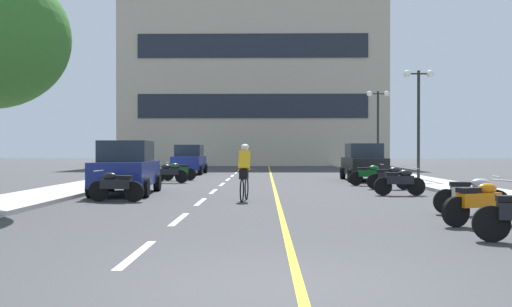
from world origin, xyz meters
The scene contains 31 objects.
ground_plane centered at (0.00, 21.00, 0.00)m, with size 140.00×140.00×0.00m, color #38383A.
curb_left centered at (-7.20, 24.00, 0.06)m, with size 2.40×72.00×0.12m, color #A8A8A3.
curb_right centered at (7.20, 24.00, 0.06)m, with size 2.40×72.00×0.12m, color #A8A8A3.
lane_dash_0 centered at (-2.00, 2.00, 0.00)m, with size 0.14×2.20×0.01m, color silver.
lane_dash_1 centered at (-2.00, 6.00, 0.00)m, with size 0.14×2.20×0.01m, color silver.
lane_dash_2 centered at (-2.00, 10.00, 0.00)m, with size 0.14×2.20×0.01m, color silver.
lane_dash_3 centered at (-2.00, 14.00, 0.00)m, with size 0.14×2.20×0.01m, color silver.
lane_dash_4 centered at (-2.00, 18.00, 0.00)m, with size 0.14×2.20×0.01m, color silver.
lane_dash_5 centered at (-2.00, 22.00, 0.00)m, with size 0.14×2.20×0.01m, color silver.
lane_dash_6 centered at (-2.00, 26.00, 0.00)m, with size 0.14×2.20×0.01m, color silver.
lane_dash_7 centered at (-2.00, 30.00, 0.00)m, with size 0.14×2.20×0.01m, color silver.
lane_dash_8 centered at (-2.00, 34.00, 0.00)m, with size 0.14×2.20×0.01m, color silver.
lane_dash_9 centered at (-2.00, 38.00, 0.00)m, with size 0.14×2.20×0.01m, color silver.
lane_dash_10 centered at (-2.00, 42.00, 0.00)m, with size 0.14×2.20×0.01m, color silver.
lane_dash_11 centered at (-2.00, 46.00, 0.00)m, with size 0.14×2.20×0.01m, color silver.
centre_line_yellow centered at (0.25, 24.00, 0.00)m, with size 0.12×66.00×0.01m, color gold.
office_building centered at (-1.25, 49.34, 9.30)m, with size 25.44×8.80×18.60m.
street_lamp_mid centered at (7.28, 20.58, 3.94)m, with size 1.46×0.36×5.24m.
street_lamp_far centered at (7.18, 29.53, 3.91)m, with size 1.46×0.36×5.18m.
parked_car_near centered at (-4.84, 12.70, 0.92)m, with size 2.12×4.29×1.82m.
parked_car_mid centered at (4.76, 21.20, 0.92)m, with size 1.96×4.22×1.82m.
parked_car_far centered at (-4.83, 28.20, 0.92)m, with size 1.92×4.20×1.82m.
motorcycle_1 centered at (4.14, 5.05, 0.47)m, with size 1.63×0.80×0.92m.
motorcycle_2 centered at (4.68, 6.87, 0.47)m, with size 1.70×0.60×0.92m.
motorcycle_3 centered at (-4.48, 9.98, 0.47)m, with size 1.70×0.60×0.92m.
motorcycle_4 centered at (4.35, 12.28, 0.47)m, with size 1.70×0.60×0.92m.
motorcycle_5 centered at (4.62, 15.03, 0.47)m, with size 1.70×0.60×0.92m.
motorcycle_6 centered at (4.28, 17.29, 0.47)m, with size 1.70×0.60×0.92m.
motorcycle_7 centered at (-4.46, 18.96, 0.47)m, with size 1.70×0.60×0.92m.
motorcycle_8 centered at (-4.36, 20.96, 0.47)m, with size 1.64×0.78×0.92m.
cyclist_rider centered at (-0.74, 10.42, 0.89)m, with size 0.43×1.77×1.71m.
Camera 1 is at (-0.14, -5.95, 1.52)m, focal length 38.56 mm.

